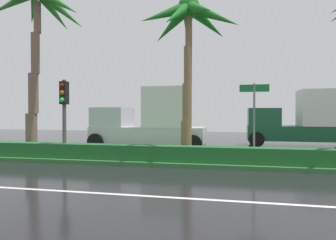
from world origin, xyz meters
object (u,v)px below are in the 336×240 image
at_px(palm_tree_mid_left, 189,27).
at_px(box_truck_lead, 150,122).
at_px(box_truck_following, 302,121).
at_px(traffic_signal_median_left, 64,104).
at_px(street_name_sign, 254,112).
at_px(palm_tree_far_left, 36,15).

height_order(palm_tree_mid_left, box_truck_lead, palm_tree_mid_left).
bearing_deg(box_truck_following, traffic_signal_median_left, 38.19).
height_order(street_name_sign, box_truck_following, box_truck_following).
height_order(palm_tree_far_left, street_name_sign, palm_tree_far_left).
height_order(palm_tree_mid_left, box_truck_following, palm_tree_mid_left).
distance_m(palm_tree_mid_left, street_name_sign, 4.40).
distance_m(palm_tree_mid_left, traffic_signal_median_left, 6.12).
relative_size(box_truck_lead, box_truck_following, 1.00).
bearing_deg(palm_tree_mid_left, box_truck_following, 52.35).
relative_size(street_name_sign, box_truck_following, 0.47).
relative_size(traffic_signal_median_left, box_truck_following, 0.51).
xyz_separation_m(palm_tree_far_left, traffic_signal_median_left, (2.01, -0.97, -4.15)).
relative_size(traffic_signal_median_left, box_truck_lead, 0.51).
distance_m(palm_tree_far_left, box_truck_lead, 7.82).
xyz_separation_m(palm_tree_far_left, box_truck_lead, (4.30, 4.20, -5.01)).
distance_m(palm_tree_far_left, box_truck_following, 15.97).
relative_size(palm_tree_far_left, palm_tree_mid_left, 1.19).
bearing_deg(traffic_signal_median_left, palm_tree_far_left, 154.35).
relative_size(palm_tree_mid_left, box_truck_following, 1.05).
bearing_deg(palm_tree_far_left, traffic_signal_median_left, -25.65).
distance_m(palm_tree_mid_left, box_truck_following, 10.48).
height_order(street_name_sign, box_truck_lead, box_truck_lead).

